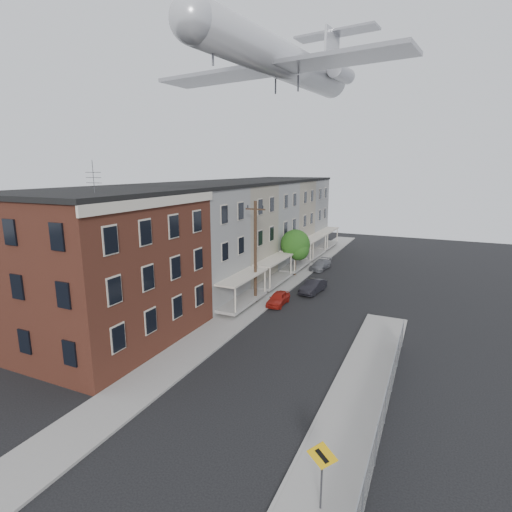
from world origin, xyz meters
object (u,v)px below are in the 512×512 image
Objects in this scene: warning_sign at (322,465)px; car_mid at (313,286)px; utility_pole at (255,251)px; street_tree at (296,246)px; car_far at (320,265)px; car_near at (278,298)px; airplane at (285,61)px.

car_mid is at bearing 107.14° from warning_sign.
car_mid is (3.80, 4.97, -4.04)m from utility_pole.
street_tree reaches higher than car_far.
airplane reaches higher than car_near.
utility_pole is 2.34× the size of car_mid.
street_tree is at bearing 110.58° from warning_sign.
warning_sign is 0.72× the size of car_far.
utility_pole is 0.34× the size of airplane.
street_tree reaches higher than car_near.
street_tree reaches higher than car_mid.
utility_pole is 10.00m from street_tree.
car_mid is (1.80, 4.55, 0.07)m from car_near.
warning_sign is 0.31× the size of utility_pole.
car_far reaches higher than car_near.
car_near is (1.67, -9.51, -2.88)m from street_tree.
car_mid is (3.47, -4.96, -2.82)m from street_tree.
warning_sign is 0.54× the size of street_tree.
car_far is (-1.80, 9.05, -0.07)m from car_mid.
warning_sign is 25.14m from car_mid.
utility_pole is at bearing -100.46° from airplane.
car_far is at bearing 81.88° from utility_pole.
street_tree is (0.33, 9.92, -1.22)m from utility_pole.
street_tree is at bearing 95.03° from airplane.
car_far is (2.00, 14.02, -4.11)m from utility_pole.
car_near is 13.60m from car_far.
airplane reaches higher than street_tree.
warning_sign is at bearing -65.61° from car_mid.
airplane is (0.49, -5.52, 17.25)m from street_tree.
street_tree is 0.20× the size of airplane.
car_far is at bearing 108.50° from car_mid.
car_mid is at bearing 10.68° from airplane.
car_mid is at bearing -54.98° from street_tree.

